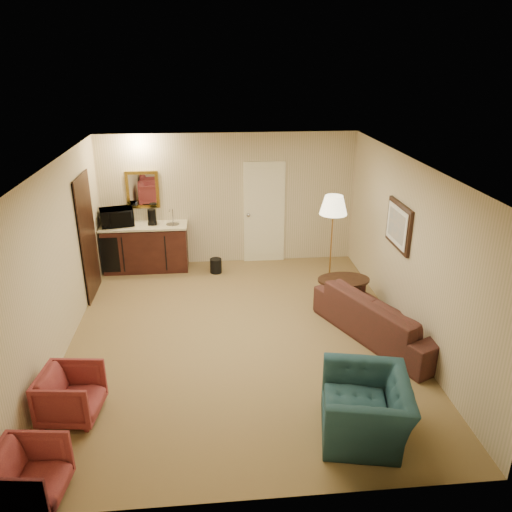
{
  "coord_description": "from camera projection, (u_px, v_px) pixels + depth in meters",
  "views": [
    {
      "loc": [
        -0.37,
        -6.53,
        3.95
      ],
      "look_at": [
        0.3,
        0.5,
        1.1
      ],
      "focal_mm": 35.0,
      "sensor_mm": 36.0,
      "label": 1
    }
  ],
  "objects": [
    {
      "name": "sofa",
      "position": [
        384.0,
        310.0,
        7.38
      ],
      "size": [
        1.58,
        2.36,
        0.9
      ],
      "primitive_type": "imported",
      "rotation": [
        0.0,
        0.0,
        2.01
      ],
      "color": "black",
      "rests_on": "ground"
    },
    {
      "name": "microwave",
      "position": [
        116.0,
        215.0,
        9.46
      ],
      "size": [
        0.67,
        0.48,
        0.41
      ],
      "primitive_type": "imported",
      "rotation": [
        0.0,
        0.0,
        0.26
      ],
      "color": "black",
      "rests_on": "wetbar_cabinet"
    },
    {
      "name": "floor_lamp",
      "position": [
        331.0,
        245.0,
        8.65
      ],
      "size": [
        0.53,
        0.53,
        1.78
      ],
      "primitive_type": "cube",
      "rotation": [
        0.0,
        0.0,
        0.12
      ],
      "color": "#B07C3A",
      "rests_on": "ground"
    },
    {
      "name": "ground",
      "position": [
        239.0,
        336.0,
        7.54
      ],
      "size": [
        6.0,
        6.0,
        0.0
      ],
      "primitive_type": "plane",
      "color": "olive",
      "rests_on": "ground"
    },
    {
      "name": "coffee_table",
      "position": [
        343.0,
        292.0,
        8.37
      ],
      "size": [
        1.02,
        0.85,
        0.5
      ],
      "primitive_type": "cube",
      "rotation": [
        0.0,
        0.0,
        -0.35
      ],
      "color": "black",
      "rests_on": "ground"
    },
    {
      "name": "coffee_maker",
      "position": [
        152.0,
        217.0,
        9.54
      ],
      "size": [
        0.17,
        0.17,
        0.3
      ],
      "primitive_type": "cylinder",
      "rotation": [
        0.0,
        0.0,
        0.02
      ],
      "color": "black",
      "rests_on": "wetbar_cabinet"
    },
    {
      "name": "wetbar_cabinet",
      "position": [
        146.0,
        247.0,
        9.74
      ],
      "size": [
        1.64,
        0.58,
        0.92
      ],
      "primitive_type": "cube",
      "color": "#3A1912",
      "rests_on": "ground"
    },
    {
      "name": "waste_bin",
      "position": [
        216.0,
        266.0,
        9.7
      ],
      "size": [
        0.3,
        0.3,
        0.28
      ],
      "primitive_type": "cylinder",
      "rotation": [
        0.0,
        0.0,
        0.41
      ],
      "color": "black",
      "rests_on": "ground"
    },
    {
      "name": "rose_chair_far",
      "position": [
        28.0,
        474.0,
        4.65
      ],
      "size": [
        0.66,
        0.7,
        0.65
      ],
      "primitive_type": "imported",
      "rotation": [
        0.0,
        0.0,
        1.45
      ],
      "color": "#9C3F33",
      "rests_on": "ground"
    },
    {
      "name": "teal_armchair",
      "position": [
        366.0,
        399.0,
        5.45
      ],
      "size": [
        0.89,
        1.18,
        0.93
      ],
      "primitive_type": "imported",
      "rotation": [
        0.0,
        0.0,
        -1.77
      ],
      "color": "#1D4049",
      "rests_on": "ground"
    },
    {
      "name": "room_walls",
      "position": [
        228.0,
        213.0,
        7.6
      ],
      "size": [
        5.02,
        6.01,
        2.61
      ],
      "color": "beige",
      "rests_on": "ground"
    },
    {
      "name": "rose_chair_near",
      "position": [
        71.0,
        392.0,
        5.75
      ],
      "size": [
        0.68,
        0.72,
        0.67
      ],
      "primitive_type": "imported",
      "rotation": [
        0.0,
        0.0,
        1.46
      ],
      "color": "#9C3F33",
      "rests_on": "ground"
    }
  ]
}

